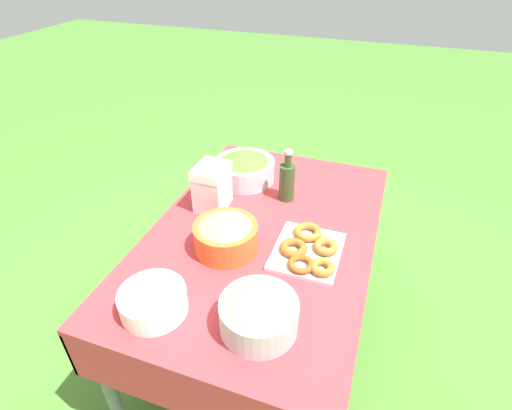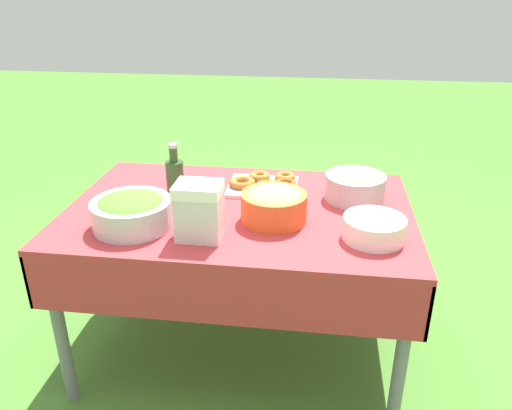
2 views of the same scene
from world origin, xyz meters
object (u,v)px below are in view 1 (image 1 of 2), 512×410
(bread_bowl, at_px, (226,234))
(donut_platter, at_px, (308,250))
(plate_stack, at_px, (153,301))
(cooler_box, at_px, (212,187))
(salad_bowl, at_px, (245,168))
(olive_oil_bottle, at_px, (287,181))
(pasta_bowl, at_px, (259,313))

(bread_bowl, bearing_deg, donut_platter, 103.33)
(plate_stack, relative_size, bread_bowl, 0.88)
(cooler_box, bearing_deg, plate_stack, 6.24)
(salad_bowl, relative_size, olive_oil_bottle, 1.19)
(donut_platter, bearing_deg, salad_bowl, -135.76)
(pasta_bowl, relative_size, plate_stack, 1.12)
(salad_bowl, relative_size, cooler_box, 1.44)
(salad_bowl, xyz_separation_m, bread_bowl, (0.53, 0.12, 0.00))
(donut_platter, bearing_deg, pasta_bowl, -9.71)
(plate_stack, bearing_deg, olive_oil_bottle, 163.90)
(pasta_bowl, xyz_separation_m, cooler_box, (-0.57, -0.42, 0.04))
(donut_platter, height_order, bread_bowl, bread_bowl)
(salad_bowl, xyz_separation_m, plate_stack, (0.90, 0.02, -0.02))
(salad_bowl, distance_m, donut_platter, 0.63)
(cooler_box, bearing_deg, salad_bowl, 169.58)
(donut_platter, distance_m, olive_oil_bottle, 0.41)
(salad_bowl, bearing_deg, plate_stack, 1.14)
(plate_stack, xyz_separation_m, cooler_box, (-0.63, -0.07, 0.06))
(pasta_bowl, distance_m, donut_platter, 0.41)
(donut_platter, xyz_separation_m, bread_bowl, (0.08, -0.32, 0.05))
(donut_platter, xyz_separation_m, cooler_box, (-0.18, -0.49, 0.08))
(plate_stack, distance_m, cooler_box, 0.63)
(bread_bowl, relative_size, cooler_box, 1.22)
(salad_bowl, bearing_deg, donut_platter, 44.24)
(pasta_bowl, height_order, cooler_box, cooler_box)
(salad_bowl, relative_size, bread_bowl, 1.19)
(plate_stack, relative_size, olive_oil_bottle, 0.89)
(salad_bowl, height_order, bread_bowl, bread_bowl)
(bread_bowl, bearing_deg, olive_oil_bottle, 163.41)
(pasta_bowl, xyz_separation_m, olive_oil_bottle, (-0.75, -0.12, 0.03))
(donut_platter, relative_size, bread_bowl, 1.35)
(cooler_box, bearing_deg, pasta_bowl, 36.36)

